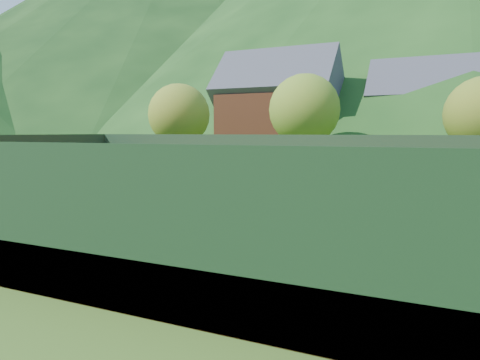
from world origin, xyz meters
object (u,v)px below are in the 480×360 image
at_px(student_c, 392,188).
at_px(ball_hopper, 81,193).
at_px(tennis_net, 266,192).
at_px(coach, 208,184).
at_px(student_b, 360,190).
at_px(student_a, 308,183).
at_px(chalet_left, 278,111).
at_px(chalet_mid, 428,116).

bearing_deg(student_c, ball_hopper, 58.03).
bearing_deg(tennis_net, coach, -136.29).
distance_m(student_c, tennis_net, 5.86).
bearing_deg(student_c, student_b, 81.52).
height_order(student_c, tennis_net, student_c).
bearing_deg(student_a, coach, 68.11).
distance_m(student_a, student_c, 4.01).
distance_m(coach, tennis_net, 2.76).
bearing_deg(student_b, student_a, -10.78).
distance_m(coach, student_c, 8.53).
bearing_deg(student_b, chalet_left, -39.96).
xyz_separation_m(student_c, tennis_net, (-5.09, -2.91, -0.14)).
bearing_deg(chalet_left, student_a, -67.64).
relative_size(student_c, chalet_left, 0.09).
bearing_deg(chalet_left, student_b, -64.28).
bearing_deg(coach, chalet_left, 117.47).
relative_size(tennis_net, chalet_left, 0.87).
distance_m(coach, chalet_mid, 36.96).
relative_size(coach, chalet_left, 0.14).
bearing_deg(coach, student_b, 39.69).
distance_m(chalet_left, chalet_mid, 16.51).
xyz_separation_m(student_c, chalet_mid, (0.91, 31.09, 4.33)).
xyz_separation_m(tennis_net, chalet_left, (-10.00, 30.00, 5.13)).
xyz_separation_m(student_b, chalet_mid, (2.06, 32.95, 4.29)).
height_order(tennis_net, chalet_mid, chalet_mid).
height_order(student_a, student_b, student_b).
xyz_separation_m(coach, chalet_mid, (7.96, 35.88, 3.98)).
bearing_deg(chalet_mid, chalet_left, -165.96).
xyz_separation_m(student_a, chalet_mid, (4.92, 30.94, 4.31)).
xyz_separation_m(tennis_net, ball_hopper, (-6.15, -4.89, 0.25)).
bearing_deg(student_b, student_c, -97.46).
bearing_deg(student_c, chalet_left, -37.57).
xyz_separation_m(ball_hopper, chalet_mid, (12.15, 38.88, 4.22)).
bearing_deg(chalet_left, ball_hopper, -83.70).
bearing_deg(chalet_mid, tennis_net, -100.01).
relative_size(student_a, student_b, 0.97).
xyz_separation_m(ball_hopper, chalet_left, (-3.85, 34.88, 4.88)).
distance_m(student_c, ball_hopper, 13.68).
height_order(coach, tennis_net, coach).
bearing_deg(chalet_mid, student_a, -99.03).
xyz_separation_m(chalet_left, chalet_mid, (16.00, 4.00, -0.66)).
relative_size(coach, ball_hopper, 1.98).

